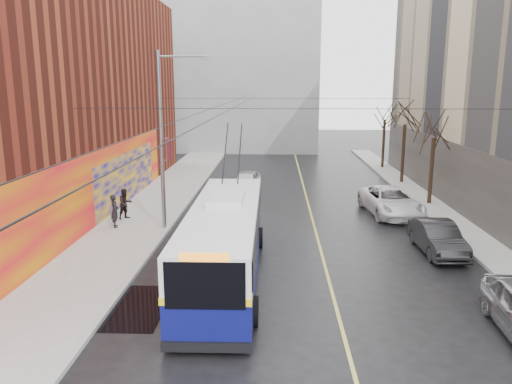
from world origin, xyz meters
TOP-DOWN VIEW (x-y plane):
  - ground at (0.00, 0.00)m, footprint 140.00×140.00m
  - sidewalk_left at (-8.00, 12.00)m, footprint 4.00×60.00m
  - sidewalk_right at (9.00, 12.00)m, footprint 2.00×60.00m
  - lane_line at (1.50, 14.00)m, footprint 0.12×50.00m
  - building_left at (-15.99, 13.99)m, footprint 12.11×36.00m
  - building_far at (-6.00, 44.99)m, footprint 20.50×12.10m
  - streetlight_pole at (-6.14, 10.00)m, footprint 2.65×0.60m
  - catenary_wires at (-2.54, 14.77)m, footprint 18.00×60.00m
  - tree_near at (9.00, 16.00)m, footprint 3.20×3.20m
  - tree_mid at (9.00, 23.00)m, footprint 3.20×3.20m
  - tree_far at (9.00, 30.00)m, footprint 3.20×3.20m
  - puddle at (-5.57, 0.84)m, footprint 2.66×3.66m
  - pigeons_flying at (-1.90, 10.42)m, footprint 2.28×2.28m
  - trolleybus at (-2.50, 3.51)m, footprint 2.85×11.80m
  - parked_car_b at (6.65, 6.91)m, footprint 1.64×4.34m
  - parked_car_c at (6.08, 13.64)m, footprint 3.21×5.90m
  - following_car at (-2.65, 19.53)m, footprint 2.29×4.53m
  - pedestrian_a at (-8.83, 9.90)m, footprint 0.59×0.73m
  - pedestrian_b at (-8.78, 11.57)m, footprint 1.01×1.04m

SIDE VIEW (x-z plane):
  - ground at x=0.00m, z-range 0.00..0.00m
  - lane_line at x=1.50m, z-range 0.00..0.01m
  - puddle at x=-5.57m, z-range 0.00..0.01m
  - sidewalk_left at x=-8.00m, z-range 0.00..0.15m
  - sidewalk_right at x=9.00m, z-range 0.00..0.15m
  - parked_car_b at x=6.65m, z-range 0.00..1.42m
  - following_car at x=-2.65m, z-range 0.00..1.48m
  - parked_car_c at x=6.08m, z-range 0.00..1.57m
  - pedestrian_b at x=-8.78m, z-range 0.15..1.83m
  - pedestrian_a at x=-8.83m, z-range 0.15..1.87m
  - trolleybus at x=-2.50m, z-range -1.23..4.33m
  - streetlight_pole at x=-6.14m, z-range 0.35..9.35m
  - tree_near at x=9.00m, z-range 1.78..8.18m
  - tree_far at x=9.00m, z-range 1.86..8.43m
  - tree_mid at x=9.00m, z-range 1.91..8.59m
  - catenary_wires at x=-2.54m, z-range 6.13..6.36m
  - building_left at x=-15.99m, z-range -0.01..13.99m
  - pigeons_flying at x=-1.90m, z-range 6.41..7.92m
  - building_far at x=-6.00m, z-range 0.02..18.02m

